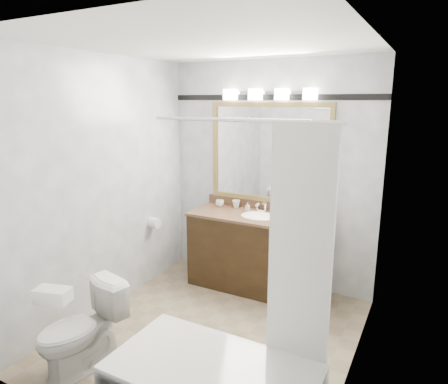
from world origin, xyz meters
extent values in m
cube|color=gray|center=(0.00, 0.00, -0.01)|extent=(2.40, 2.60, 0.01)
cube|color=white|center=(0.00, 0.00, 2.50)|extent=(2.40, 2.60, 0.01)
cube|color=white|center=(0.00, 1.30, 1.25)|extent=(2.40, 0.01, 2.50)
cube|color=white|center=(0.00, -1.30, 1.25)|extent=(2.40, 0.01, 2.50)
cube|color=white|center=(-1.20, 0.00, 1.25)|extent=(0.01, 2.60, 2.50)
cube|color=white|center=(1.20, 0.00, 1.25)|extent=(0.01, 2.60, 2.50)
cube|color=black|center=(0.00, 1.01, 0.41)|extent=(1.50, 0.55, 0.82)
cube|color=#8A6041|center=(0.00, 1.01, 0.83)|extent=(1.53, 0.58, 0.03)
cube|color=#8A6041|center=(0.00, 1.29, 0.90)|extent=(1.53, 0.03, 0.10)
ellipsoid|color=white|center=(0.00, 1.01, 0.82)|extent=(0.44, 0.34, 0.14)
cube|color=#A08548|center=(0.00, 1.28, 2.02)|extent=(1.40, 0.04, 0.05)
cube|color=#A08548|center=(0.00, 1.28, 0.97)|extent=(1.40, 0.04, 0.05)
cube|color=#A08548|center=(-0.68, 1.28, 1.50)|extent=(0.05, 0.04, 1.00)
cube|color=#A08548|center=(0.68, 1.28, 1.50)|extent=(0.05, 0.04, 1.00)
cube|color=white|center=(0.00, 1.29, 1.50)|extent=(1.30, 0.01, 1.00)
cube|color=silver|center=(0.00, 1.27, 2.15)|extent=(0.90, 0.05, 0.03)
cube|color=white|center=(-0.45, 1.22, 2.13)|extent=(0.12, 0.12, 0.12)
cube|color=white|center=(-0.15, 1.22, 2.13)|extent=(0.12, 0.12, 0.12)
cube|color=white|center=(0.15, 1.22, 2.13)|extent=(0.12, 0.12, 0.12)
cube|color=white|center=(0.45, 1.22, 2.13)|extent=(0.12, 0.12, 0.12)
cube|color=black|center=(0.00, 1.29, 2.10)|extent=(2.40, 0.01, 0.06)
cylinder|color=silver|center=(0.53, -0.54, 1.95)|extent=(1.30, 0.02, 0.02)
cube|color=white|center=(0.95, -0.55, 1.18)|extent=(0.40, 0.04, 1.55)
cylinder|color=white|center=(-1.14, 0.66, 0.70)|extent=(0.11, 0.12, 0.12)
imported|color=white|center=(-0.64, -0.91, 0.34)|extent=(0.53, 0.75, 0.69)
cube|color=white|center=(-0.64, -1.12, 0.74)|extent=(0.27, 0.20, 0.10)
cylinder|color=black|center=(0.57, 0.90, 0.86)|extent=(0.17, 0.17, 0.02)
cylinder|color=black|center=(0.58, 0.96, 0.99)|extent=(0.15, 0.15, 0.25)
sphere|color=black|center=(0.58, 0.96, 1.11)|extent=(0.15, 0.15, 0.15)
cube|color=black|center=(0.57, 0.88, 1.07)|extent=(0.12, 0.12, 0.05)
cylinder|color=silver|center=(0.57, 0.88, 0.89)|extent=(0.06, 0.06, 0.06)
imported|color=white|center=(-0.56, 1.17, 0.89)|extent=(0.12, 0.12, 0.08)
imported|color=white|center=(-0.37, 1.21, 0.89)|extent=(0.10, 0.10, 0.09)
imported|color=white|center=(-0.20, 1.16, 0.89)|extent=(0.04, 0.04, 0.09)
imported|color=white|center=(0.25, 1.18, 0.89)|extent=(0.08, 0.08, 0.09)
cube|color=beige|center=(-0.02, 1.13, 0.86)|extent=(0.08, 0.06, 0.02)
camera|label=1|loc=(1.63, -2.81, 2.07)|focal=32.00mm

